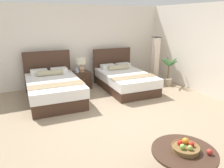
% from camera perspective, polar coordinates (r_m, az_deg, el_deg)
% --- Properties ---
extents(ground_plane, '(9.63, 10.13, 0.02)m').
position_cam_1_polar(ground_plane, '(4.72, 3.31, -10.11)').
color(ground_plane, gray).
extents(wall_back, '(9.63, 0.12, 2.52)m').
position_cam_1_polar(wall_back, '(7.28, -9.03, 9.93)').
color(wall_back, white).
rests_on(wall_back, ground).
extents(wall_side_right, '(0.12, 5.73, 2.52)m').
position_cam_1_polar(wall_side_right, '(6.54, 25.82, 7.65)').
color(wall_side_right, silver).
rests_on(wall_side_right, ground).
extents(bed_near_window, '(1.42, 2.15, 1.18)m').
position_cam_1_polar(bed_near_window, '(6.05, -14.97, -1.07)').
color(bed_near_window, '#422A1E').
rests_on(bed_near_window, ground).
extents(bed_near_corner, '(1.38, 2.14, 1.13)m').
position_cam_1_polar(bed_near_corner, '(6.74, 3.25, 1.17)').
color(bed_near_corner, '#422A1E').
rests_on(bed_near_corner, ground).
extents(nightstand, '(0.49, 0.46, 0.51)m').
position_cam_1_polar(nightstand, '(6.90, -7.83, 1.10)').
color(nightstand, '#422A1E').
rests_on(nightstand, ground).
extents(table_lamp, '(0.30, 0.30, 0.42)m').
position_cam_1_polar(table_lamp, '(6.79, -8.06, 5.42)').
color(table_lamp, tan).
rests_on(table_lamp, nightstand).
extents(vase, '(0.10, 0.10, 0.15)m').
position_cam_1_polar(vase, '(6.74, -9.03, 3.56)').
color(vase, '#ADB3C8').
rests_on(vase, nightstand).
extents(coffee_table, '(0.87, 0.87, 0.43)m').
position_cam_1_polar(coffee_table, '(3.25, 18.18, -17.52)').
color(coffee_table, '#422A1E').
rests_on(coffee_table, ground).
extents(fruit_bowl, '(0.37, 0.37, 0.14)m').
position_cam_1_polar(fruit_bowl, '(3.19, 18.62, -15.38)').
color(fruit_bowl, brown).
rests_on(fruit_bowl, coffee_table).
extents(loose_apple, '(0.08, 0.08, 0.08)m').
position_cam_1_polar(loose_apple, '(3.22, 24.10, -15.86)').
color(loose_apple, red).
rests_on(loose_apple, coffee_table).
extents(floor_lamp_corner, '(0.24, 0.24, 1.50)m').
position_cam_1_polar(floor_lamp_corner, '(7.75, 11.24, 6.44)').
color(floor_lamp_corner, '#242423').
rests_on(floor_lamp_corner, ground).
extents(potted_palm, '(0.66, 0.61, 0.93)m').
position_cam_1_polar(potted_palm, '(7.28, 14.45, 2.26)').
color(potted_palm, tan).
rests_on(potted_palm, ground).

